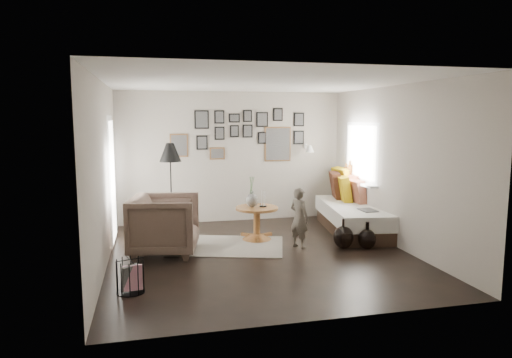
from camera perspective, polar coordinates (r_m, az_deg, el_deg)
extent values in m
plane|color=black|center=(7.11, 0.54, -9.35)|extent=(4.80, 4.80, 0.00)
plane|color=#A89F93|center=(9.19, -3.02, 2.75)|extent=(4.50, 0.00, 4.50)
plane|color=#A89F93|center=(4.58, 7.74, -2.21)|extent=(4.50, 0.00, 4.50)
plane|color=#A89F93|center=(6.68, -18.53, 0.55)|extent=(0.00, 4.80, 4.80)
plane|color=#A89F93|center=(7.70, 17.05, 1.49)|extent=(0.00, 4.80, 4.80)
plane|color=white|center=(6.83, 0.57, 12.02)|extent=(4.80, 4.80, 0.00)
plane|color=white|center=(7.90, -17.57, -0.21)|extent=(0.00, 2.14, 2.14)
plane|color=white|center=(7.90, -17.57, -0.21)|extent=(0.00, 1.88, 1.88)
plane|color=white|center=(7.90, -17.57, -0.21)|extent=(0.00, 1.93, 1.93)
plane|color=white|center=(8.73, 13.04, 3.30)|extent=(0.00, 1.30, 1.30)
plane|color=white|center=(8.73, 13.04, 3.30)|extent=(0.00, 1.14, 1.14)
cube|color=white|center=(8.77, 12.57, -0.42)|extent=(0.15, 1.32, 0.04)
cylinder|color=#8C4C14|center=(9.06, 11.64, 0.89)|extent=(0.10, 0.10, 0.28)
cylinder|color=#8C4C14|center=(9.22, 11.19, 0.82)|extent=(0.08, 0.08, 0.22)
cube|color=brown|center=(9.03, -9.61, 4.16)|extent=(0.35, 0.03, 0.45)
cube|color=black|center=(9.01, -9.60, 4.16)|extent=(0.30, 0.01, 0.40)
cube|color=black|center=(9.05, -6.81, 7.39)|extent=(0.28, 0.03, 0.36)
cube|color=black|center=(9.03, -6.80, 7.39)|extent=(0.23, 0.01, 0.31)
cube|color=black|center=(9.06, -6.77, 4.55)|extent=(0.22, 0.03, 0.28)
cube|color=black|center=(9.05, -6.75, 4.54)|extent=(0.17, 0.01, 0.23)
cube|color=black|center=(9.10, -4.61, 7.74)|extent=(0.20, 0.03, 0.26)
cube|color=black|center=(9.08, -4.59, 7.74)|extent=(0.15, 0.01, 0.21)
cube|color=black|center=(9.10, -4.58, 5.72)|extent=(0.20, 0.03, 0.26)
cube|color=black|center=(9.08, -4.57, 5.72)|extent=(0.15, 0.01, 0.21)
cube|color=black|center=(9.15, -2.73, 7.63)|extent=(0.22, 0.03, 0.18)
cube|color=black|center=(9.13, -2.71, 7.63)|extent=(0.17, 0.01, 0.13)
cube|color=black|center=(9.15, -2.72, 6.00)|extent=(0.18, 0.03, 0.24)
cube|color=black|center=(9.13, -2.70, 5.99)|extent=(0.13, 0.01, 0.19)
cube|color=black|center=(9.20, -1.06, 7.88)|extent=(0.18, 0.03, 0.24)
cube|color=black|center=(9.18, -1.04, 7.88)|extent=(0.13, 0.01, 0.19)
cube|color=black|center=(9.20, -1.06, 6.01)|extent=(0.20, 0.03, 0.26)
cube|color=black|center=(9.19, -1.03, 6.01)|extent=(0.15, 0.01, 0.21)
cube|color=black|center=(9.27, 0.77, 7.45)|extent=(0.24, 0.03, 0.30)
cube|color=black|center=(9.25, 0.79, 7.45)|extent=(0.19, 0.01, 0.25)
cube|color=black|center=(9.28, 0.76, 5.16)|extent=(0.18, 0.03, 0.24)
cube|color=black|center=(9.26, 0.79, 5.16)|extent=(0.13, 0.01, 0.19)
cube|color=brown|center=(9.37, 2.72, 4.38)|extent=(0.55, 0.03, 0.70)
cube|color=black|center=(9.35, 2.76, 4.38)|extent=(0.50, 0.01, 0.65)
cube|color=black|center=(9.35, 2.75, 8.05)|extent=(0.20, 0.03, 0.26)
cube|color=black|center=(9.34, 2.78, 8.05)|extent=(0.15, 0.01, 0.21)
cube|color=black|center=(9.49, 5.38, 7.42)|extent=(0.22, 0.03, 0.28)
cube|color=black|center=(9.47, 5.41, 7.42)|extent=(0.17, 0.01, 0.23)
cube|color=black|center=(9.50, 5.35, 5.19)|extent=(0.22, 0.03, 0.28)
cube|color=black|center=(9.48, 5.39, 5.18)|extent=(0.17, 0.01, 0.23)
cube|color=brown|center=(9.12, -4.87, 3.20)|extent=(0.30, 0.03, 0.24)
cube|color=black|center=(9.10, -4.85, 3.19)|extent=(0.25, 0.01, 0.19)
cube|color=white|center=(9.54, 6.22, 4.10)|extent=(0.06, 0.04, 0.10)
cylinder|color=white|center=(9.43, 6.47, 4.18)|extent=(0.02, 0.24, 0.02)
cone|color=white|center=(9.31, 6.73, 3.76)|extent=(0.18, 0.18, 0.14)
cube|color=silver|center=(7.55, -3.62, -8.32)|extent=(2.09, 1.72, 0.01)
cone|color=brown|center=(7.91, 0.10, -7.22)|extent=(0.54, 0.54, 0.10)
cylinder|color=brown|center=(7.85, 0.10, -5.52)|extent=(0.11, 0.11, 0.42)
cylinder|color=brown|center=(7.79, 0.10, -3.67)|extent=(0.73, 0.73, 0.04)
ellipsoid|color=black|center=(7.77, -0.50, -2.69)|extent=(0.21, 0.21, 0.23)
cylinder|color=black|center=(7.75, -0.51, -1.70)|extent=(0.06, 0.06, 0.04)
cylinder|color=black|center=(7.81, 0.89, -3.41)|extent=(0.12, 0.12, 0.02)
cube|color=black|center=(8.62, 12.06, -5.66)|extent=(1.20, 2.23, 0.25)
cube|color=beige|center=(8.57, 12.10, -4.05)|extent=(1.27, 2.30, 0.27)
cube|color=#AF870A|center=(9.29, 10.01, -0.51)|extent=(0.26, 0.63, 0.62)
cube|color=#341910|center=(9.13, 9.38, -0.85)|extent=(0.38, 0.60, 0.55)
cube|color=maroon|center=(9.09, 11.50, -1.01)|extent=(0.33, 0.57, 0.53)
cube|color=#AF870A|center=(8.86, 10.61, -1.28)|extent=(0.34, 0.55, 0.51)
cube|color=maroon|center=(8.75, 12.20, -1.57)|extent=(0.26, 0.48, 0.47)
cube|color=black|center=(8.06, 13.80, -3.81)|extent=(0.25, 0.34, 0.02)
imported|color=brown|center=(7.16, -11.34, -5.61)|extent=(1.17, 1.15, 0.91)
cube|color=silver|center=(7.20, -11.12, -5.34)|extent=(0.50, 0.51, 0.19)
cylinder|color=black|center=(8.41, -10.43, -6.71)|extent=(0.26, 0.26, 0.03)
cylinder|color=black|center=(8.26, -10.55, -1.89)|extent=(0.02, 0.02, 1.46)
cone|color=black|center=(8.18, -10.68, 3.30)|extent=(0.38, 0.38, 0.33)
cube|color=black|center=(5.78, -15.43, -11.78)|extent=(0.23, 0.21, 0.31)
cube|color=silver|center=(5.76, -15.13, -11.84)|extent=(0.23, 0.11, 0.31)
ellipsoid|color=black|center=(7.49, 10.88, -7.16)|extent=(0.32, 0.32, 0.37)
cylinder|color=black|center=(7.43, 10.93, -5.35)|extent=(0.05, 0.05, 0.11)
ellipsoid|color=black|center=(7.54, 13.70, -7.31)|extent=(0.28, 0.28, 0.33)
cylinder|color=black|center=(7.48, 13.75, -5.68)|extent=(0.05, 0.05, 0.11)
imported|color=#5D544A|center=(7.37, 5.42, -4.85)|extent=(0.38, 0.43, 0.98)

